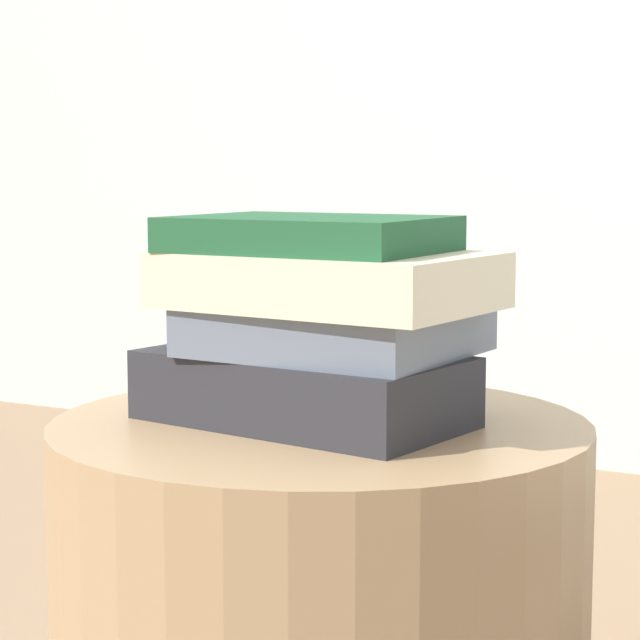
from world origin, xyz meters
name	(u,v)px	position (x,y,z in m)	size (l,w,h in m)	color
book_charcoal	(303,388)	(-0.01, -0.01, 0.54)	(0.28, 0.15, 0.06)	#28282D
book_slate	(336,329)	(0.01, 0.01, 0.59)	(0.22, 0.19, 0.04)	slate
book_cream	(329,280)	(0.01, -0.01, 0.63)	(0.27, 0.18, 0.05)	beige
book_forest	(310,234)	(-0.01, -0.01, 0.67)	(0.22, 0.17, 0.03)	#1E512D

